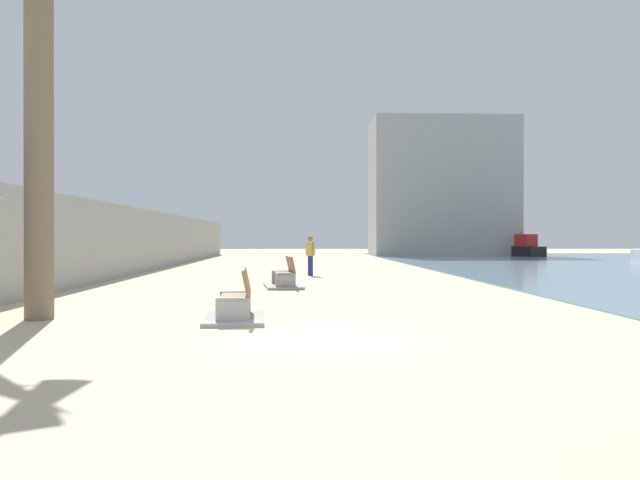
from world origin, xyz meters
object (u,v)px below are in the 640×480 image
(boat_outer, at_px, (517,248))
(person_walking, at_px, (310,253))
(bench_far, at_px, (284,280))
(bench_near, at_px, (236,308))

(boat_outer, bearing_deg, person_walking, -123.30)
(bench_far, height_order, person_walking, person_walking)
(bench_far, xyz_separation_m, person_walking, (0.97, 6.33, 0.70))
(bench_near, bearing_deg, bench_far, 84.45)
(person_walking, bearing_deg, bench_far, -98.74)
(person_walking, distance_m, boat_outer, 32.01)
(bench_far, bearing_deg, bench_near, -95.55)
(bench_far, relative_size, person_walking, 1.36)
(person_walking, height_order, boat_outer, boat_outer)
(bench_near, relative_size, bench_far, 0.98)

